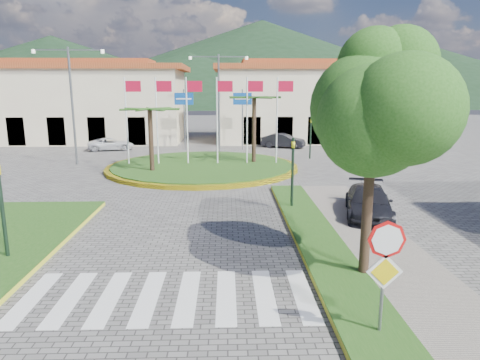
{
  "coord_description": "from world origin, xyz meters",
  "views": [
    {
      "loc": [
        1.64,
        -6.22,
        5.28
      ],
      "look_at": [
        2.08,
        8.0,
        2.22
      ],
      "focal_mm": 32.0,
      "sensor_mm": 36.0,
      "label": 1
    }
  ],
  "objects_px": {
    "stop_sign": "(385,261)",
    "white_van": "(111,144)",
    "car_dark_a": "(133,139)",
    "deciduous_tree": "(375,92)",
    "car_dark_b": "(283,141)",
    "car_side_right": "(368,203)",
    "roundabout_island": "(203,166)"
  },
  "relations": [
    {
      "from": "stop_sign",
      "to": "white_van",
      "type": "height_order",
      "value": "stop_sign"
    },
    {
      "from": "car_dark_a",
      "to": "stop_sign",
      "type": "bearing_deg",
      "value": -147.98
    },
    {
      "from": "stop_sign",
      "to": "deciduous_tree",
      "type": "xyz_separation_m",
      "value": [
        0.6,
        3.04,
        3.38
      ]
    },
    {
      "from": "car_dark_b",
      "to": "stop_sign",
      "type": "bearing_deg",
      "value": -161.82
    },
    {
      "from": "stop_sign",
      "to": "car_dark_a",
      "type": "relative_size",
      "value": 0.85
    },
    {
      "from": "car_dark_b",
      "to": "car_side_right",
      "type": "xyz_separation_m",
      "value": [
        0.75,
        -21.45,
        0.0
      ]
    },
    {
      "from": "roundabout_island",
      "to": "stop_sign",
      "type": "height_order",
      "value": "roundabout_island"
    },
    {
      "from": "stop_sign",
      "to": "car_side_right",
      "type": "distance_m",
      "value": 9.21
    },
    {
      "from": "car_dark_b",
      "to": "car_side_right",
      "type": "height_order",
      "value": "car_side_right"
    },
    {
      "from": "car_side_right",
      "to": "stop_sign",
      "type": "bearing_deg",
      "value": -92.61
    },
    {
      "from": "stop_sign",
      "to": "car_side_right",
      "type": "xyz_separation_m",
      "value": [
        2.6,
        8.76,
        -1.15
      ]
    },
    {
      "from": "stop_sign",
      "to": "white_van",
      "type": "xyz_separation_m",
      "value": [
        -13.35,
        29.09,
        -1.26
      ]
    },
    {
      "from": "white_van",
      "to": "car_side_right",
      "type": "distance_m",
      "value": 25.84
    },
    {
      "from": "stop_sign",
      "to": "car_dark_a",
      "type": "distance_m",
      "value": 35.11
    },
    {
      "from": "roundabout_island",
      "to": "car_dark_b",
      "type": "distance_m",
      "value": 12.22
    },
    {
      "from": "stop_sign",
      "to": "white_van",
      "type": "relative_size",
      "value": 0.69
    },
    {
      "from": "car_dark_a",
      "to": "white_van",
      "type": "bearing_deg",
      "value": 175.52
    },
    {
      "from": "deciduous_tree",
      "to": "car_side_right",
      "type": "bearing_deg",
      "value": 70.73
    },
    {
      "from": "roundabout_island",
      "to": "stop_sign",
      "type": "bearing_deg",
      "value": -76.27
    },
    {
      "from": "white_van",
      "to": "car_dark_b",
      "type": "distance_m",
      "value": 15.24
    },
    {
      "from": "roundabout_island",
      "to": "car_side_right",
      "type": "relative_size",
      "value": 2.88
    },
    {
      "from": "car_dark_a",
      "to": "car_side_right",
      "type": "xyz_separation_m",
      "value": [
        14.86,
        -24.12,
        0.11
      ]
    },
    {
      "from": "stop_sign",
      "to": "car_dark_a",
      "type": "height_order",
      "value": "stop_sign"
    },
    {
      "from": "stop_sign",
      "to": "roundabout_island",
      "type": "bearing_deg",
      "value": 103.73
    },
    {
      "from": "stop_sign",
      "to": "car_dark_a",
      "type": "xyz_separation_m",
      "value": [
        -12.26,
        32.87,
        -1.26
      ]
    },
    {
      "from": "deciduous_tree",
      "to": "car_side_right",
      "type": "relative_size",
      "value": 1.54
    },
    {
      "from": "stop_sign",
      "to": "car_dark_b",
      "type": "xyz_separation_m",
      "value": [
        1.85,
        30.21,
        -1.15
      ]
    },
    {
      "from": "roundabout_island",
      "to": "white_van",
      "type": "xyz_separation_m",
      "value": [
        -8.45,
        9.05,
        0.36
      ]
    },
    {
      "from": "car_dark_b",
      "to": "deciduous_tree",
      "type": "bearing_deg",
      "value": -160.95
    },
    {
      "from": "roundabout_island",
      "to": "car_dark_a",
      "type": "xyz_separation_m",
      "value": [
        -7.37,
        12.84,
        0.36
      ]
    },
    {
      "from": "car_side_right",
      "to": "deciduous_tree",
      "type": "bearing_deg",
      "value": -95.35
    },
    {
      "from": "car_dark_a",
      "to": "deciduous_tree",
      "type": "bearing_deg",
      "value": -145.12
    }
  ]
}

